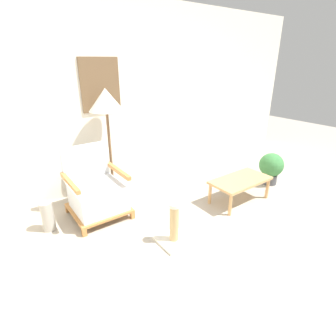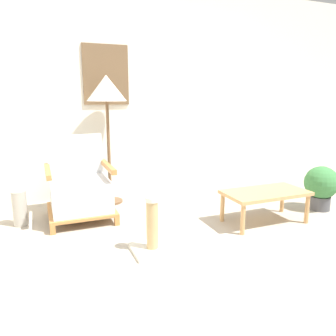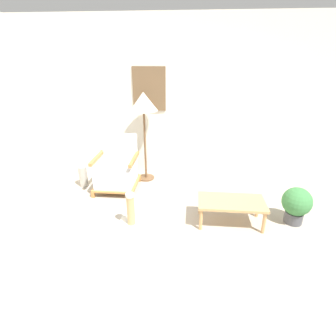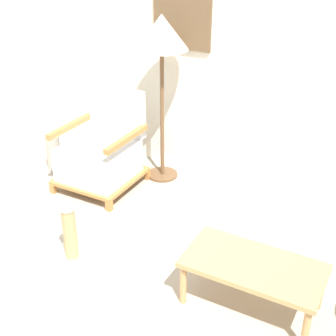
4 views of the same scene
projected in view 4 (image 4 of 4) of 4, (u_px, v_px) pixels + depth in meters
ground_plane at (36, 312)px, 2.98m from camera, size 14.00×14.00×0.00m
wall_back at (196, 31)px, 4.13m from camera, size 8.00×0.09×2.70m
armchair at (101, 154)px, 4.30m from camera, size 0.67×0.69×0.87m
floor_lamp at (162, 39)px, 3.98m from camera, size 0.46×0.46×1.53m
coffee_table at (253, 269)px, 2.91m from camera, size 0.87×0.45×0.34m
vase at (54, 153)px, 4.63m from camera, size 0.14×0.14×0.36m
scratching_post at (71, 243)px, 3.38m from camera, size 0.34×0.34×0.48m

